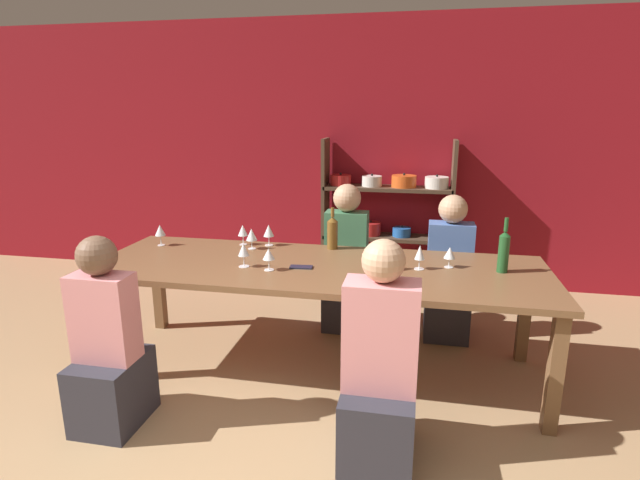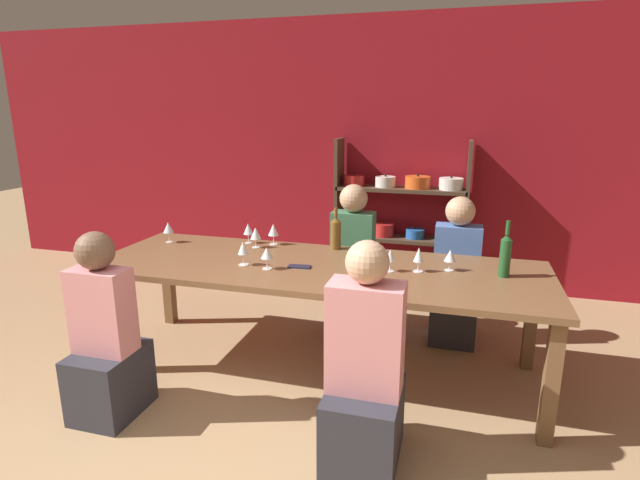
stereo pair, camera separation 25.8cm
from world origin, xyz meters
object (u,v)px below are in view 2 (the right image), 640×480
at_px(wine_bottle_green, 505,255).
at_px(wine_glass_red_c, 168,228).
at_px(person_near_b, 364,382).
at_px(cell_phone, 299,267).
at_px(wine_glass_white_b, 256,234).
at_px(person_far_b, 352,273).
at_px(shelf_unit, 399,230).
at_px(person_near_a, 106,347).
at_px(wine_glass_white_a, 419,256).
at_px(wine_glass_red_e, 243,249).
at_px(wine_bottle_dark, 336,233).
at_px(wine_glass_red_b, 248,230).
at_px(wine_glass_red_d, 450,256).
at_px(person_far_a, 455,287).
at_px(wine_glass_white_c, 267,254).
at_px(wine_glass_white_d, 273,230).
at_px(wine_glass_red_a, 390,256).

relative_size(wine_bottle_green, wine_glass_red_c, 2.21).
bearing_deg(wine_bottle_green, person_near_b, -127.19).
xyz_separation_m(cell_phone, person_near_b, (0.59, -0.75, -0.34)).
bearing_deg(wine_glass_white_b, person_far_b, 37.38).
distance_m(shelf_unit, wine_glass_white_b, 1.82).
bearing_deg(person_near_a, wine_glass_white_b, 67.14).
bearing_deg(wine_glass_white_a, shelf_unit, 100.65).
distance_m(wine_glass_red_e, person_far_b, 1.16).
distance_m(wine_bottle_green, wine_bottle_dark, 1.22).
bearing_deg(wine_glass_red_b, wine_glass_white_b, -44.04).
xyz_separation_m(person_near_b, person_far_b, (-0.42, 1.63, 0.02)).
xyz_separation_m(shelf_unit, wine_glass_red_d, (0.54, -1.74, 0.26)).
xyz_separation_m(cell_phone, person_far_a, (1.01, 0.85, -0.34)).
bearing_deg(wine_glass_red_b, wine_glass_white_a, -14.90).
xyz_separation_m(shelf_unit, wine_glass_white_c, (-0.62, -2.03, 0.26)).
relative_size(wine_glass_red_e, person_near_b, 0.14).
height_order(wine_bottle_dark, wine_glass_red_b, wine_bottle_dark).
height_order(wine_glass_white_d, person_near_b, person_near_b).
distance_m(wine_bottle_green, wine_glass_red_e, 1.69).
bearing_deg(wine_glass_white_d, person_near_b, -52.34).
bearing_deg(wine_glass_red_e, wine_bottle_green, 7.63).
distance_m(wine_glass_white_c, wine_glass_white_d, 0.62).
height_order(wine_bottle_green, wine_glass_white_c, wine_bottle_green).
relative_size(wine_glass_red_d, wine_glass_white_d, 0.86).
distance_m(wine_glass_red_a, wine_glass_red_d, 0.39).
bearing_deg(wine_glass_red_c, person_far_b, 21.44).
bearing_deg(wine_glass_red_c, wine_glass_white_d, 11.27).
xyz_separation_m(wine_bottle_green, person_near_a, (-2.25, -0.94, -0.49)).
bearing_deg(shelf_unit, wine_glass_red_a, -84.94).
relative_size(shelf_unit, person_far_a, 1.31).
xyz_separation_m(wine_glass_white_a, wine_glass_red_b, (-1.35, 0.36, 0.00)).
bearing_deg(wine_glass_red_a, wine_glass_white_a, 14.44).
xyz_separation_m(wine_glass_white_a, wine_glass_white_d, (-1.14, 0.38, 0.00)).
xyz_separation_m(wine_glass_red_d, person_far_a, (0.05, 0.65, -0.43)).
distance_m(wine_glass_red_c, person_near_b, 2.14).
bearing_deg(person_far_a, person_near_a, 39.49).
xyz_separation_m(wine_glass_white_c, wine_glass_white_d, (-0.18, 0.59, 0.01)).
xyz_separation_m(shelf_unit, wine_glass_white_b, (-0.90, -1.56, 0.27)).
distance_m(wine_glass_red_b, wine_glass_white_b, 0.15).
relative_size(cell_phone, person_near_b, 0.13).
distance_m(shelf_unit, person_far_b, 1.10).
bearing_deg(wine_glass_red_b, wine_glass_red_e, -69.58).
bearing_deg(wine_glass_white_d, wine_bottle_green, -11.13).
distance_m(wine_glass_white_b, cell_phone, 0.61).
height_order(wine_glass_red_c, person_far_a, person_far_a).
height_order(cell_phone, person_near_b, person_near_b).
bearing_deg(wine_bottle_green, wine_bottle_dark, 164.02).
relative_size(wine_glass_white_c, wine_glass_red_d, 1.04).
height_order(wine_glass_red_d, person_near_b, person_near_b).
xyz_separation_m(wine_glass_red_b, wine_glass_white_b, (0.11, -0.10, -0.00)).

